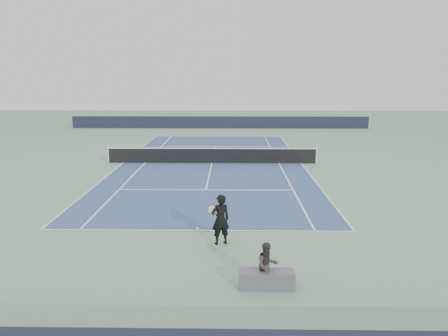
{
  "coord_description": "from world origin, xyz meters",
  "views": [
    {
      "loc": [
        1.2,
        -26.29,
        5.34
      ],
      "look_at": [
        0.86,
        -6.53,
        1.1
      ],
      "focal_mm": 35.0,
      "sensor_mm": 36.0,
      "label": 1
    }
  ],
  "objects_px": {
    "tennis_ball": "(201,252)",
    "spectator_bench": "(267,272)",
    "tennis_player": "(220,219)",
    "tennis_net": "(212,155)"
  },
  "relations": [
    {
      "from": "tennis_player",
      "to": "spectator_bench",
      "type": "bearing_deg",
      "value": -66.76
    },
    {
      "from": "tennis_ball",
      "to": "spectator_bench",
      "type": "bearing_deg",
      "value": -49.67
    },
    {
      "from": "tennis_player",
      "to": "tennis_ball",
      "type": "bearing_deg",
      "value": -126.16
    },
    {
      "from": "tennis_ball",
      "to": "spectator_bench",
      "type": "relative_size",
      "value": 0.05
    },
    {
      "from": "tennis_player",
      "to": "spectator_bench",
      "type": "xyz_separation_m",
      "value": [
        1.26,
        -2.93,
        -0.4
      ]
    },
    {
      "from": "tennis_net",
      "to": "tennis_player",
      "type": "distance_m",
      "value": 13.1
    },
    {
      "from": "spectator_bench",
      "to": "tennis_player",
      "type": "bearing_deg",
      "value": 113.24
    },
    {
      "from": "tennis_ball",
      "to": "spectator_bench",
      "type": "height_order",
      "value": "spectator_bench"
    },
    {
      "from": "tennis_net",
      "to": "tennis_ball",
      "type": "relative_size",
      "value": 175.06
    },
    {
      "from": "tennis_player",
      "to": "spectator_bench",
      "type": "height_order",
      "value": "tennis_player"
    }
  ]
}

